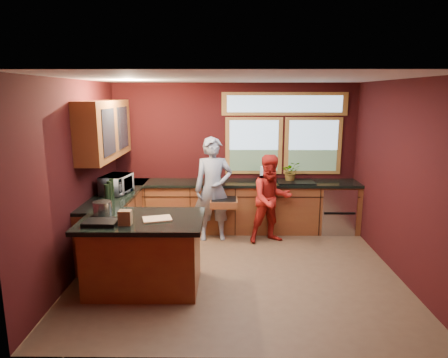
{
  "coord_description": "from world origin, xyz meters",
  "views": [
    {
      "loc": [
        -0.14,
        -5.41,
        2.5
      ],
      "look_at": [
        -0.19,
        0.4,
        1.26
      ],
      "focal_mm": 32.0,
      "sensor_mm": 36.0,
      "label": 1
    }
  ],
  "objects_px": {
    "island": "(144,253)",
    "person_red": "(271,199)",
    "stock_pot": "(102,208)",
    "cutting_board": "(157,219)",
    "person_grey": "(213,189)"
  },
  "relations": [
    {
      "from": "island",
      "to": "person_grey",
      "type": "height_order",
      "value": "person_grey"
    },
    {
      "from": "person_grey",
      "to": "island",
      "type": "bearing_deg",
      "value": -121.87
    },
    {
      "from": "person_red",
      "to": "island",
      "type": "bearing_deg",
      "value": -154.03
    },
    {
      "from": "stock_pot",
      "to": "person_grey",
      "type": "bearing_deg",
      "value": 49.79
    },
    {
      "from": "person_red",
      "to": "stock_pot",
      "type": "distance_m",
      "value": 2.84
    },
    {
      "from": "island",
      "to": "person_red",
      "type": "bearing_deg",
      "value": 42.52
    },
    {
      "from": "island",
      "to": "stock_pot",
      "type": "bearing_deg",
      "value": 164.74
    },
    {
      "from": "person_red",
      "to": "stock_pot",
      "type": "height_order",
      "value": "person_red"
    },
    {
      "from": "person_grey",
      "to": "person_red",
      "type": "bearing_deg",
      "value": -13.83
    },
    {
      "from": "island",
      "to": "cutting_board",
      "type": "height_order",
      "value": "cutting_board"
    },
    {
      "from": "cutting_board",
      "to": "stock_pot",
      "type": "relative_size",
      "value": 1.46
    },
    {
      "from": "person_red",
      "to": "stock_pot",
      "type": "xyz_separation_m",
      "value": [
        -2.38,
        -1.53,
        0.28
      ]
    },
    {
      "from": "cutting_board",
      "to": "stock_pot",
      "type": "xyz_separation_m",
      "value": [
        -0.75,
        0.2,
        0.08
      ]
    },
    {
      "from": "person_grey",
      "to": "person_red",
      "type": "distance_m",
      "value": 1.0
    },
    {
      "from": "person_grey",
      "to": "stock_pot",
      "type": "bearing_deg",
      "value": -136.95
    }
  ]
}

